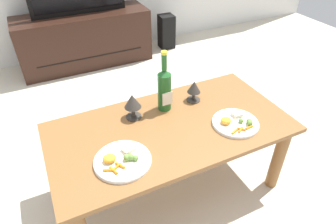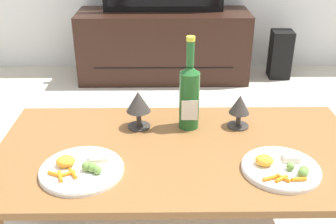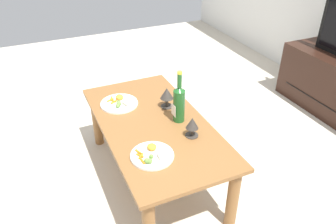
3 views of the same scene
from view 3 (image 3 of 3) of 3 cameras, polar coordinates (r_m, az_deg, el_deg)
name	(u,v)px [view 3 (image 3 of 3)]	position (r m, az deg, el deg)	size (l,w,h in m)	color
ground_plane	(155,177)	(2.46, -2.20, -11.01)	(6.40, 6.40, 0.00)	beige
dining_table	(154,133)	(2.21, -2.41, -3.62)	(1.26, 0.65, 0.47)	brown
wine_bottle	(179,102)	(2.12, 1.88, 1.65)	(0.07, 0.08, 0.35)	#1E5923
goblet_left	(167,94)	(2.28, -0.20, 3.01)	(0.09, 0.09, 0.15)	#38332D
goblet_right	(192,124)	(2.01, 4.13, -2.10)	(0.08, 0.08, 0.13)	#38332D
dinner_plate_left	(119,103)	(2.38, -8.27, 1.53)	(0.26, 0.26, 0.04)	white
dinner_plate_right	(152,155)	(1.89, -2.73, -7.30)	(0.25, 0.25, 0.04)	white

